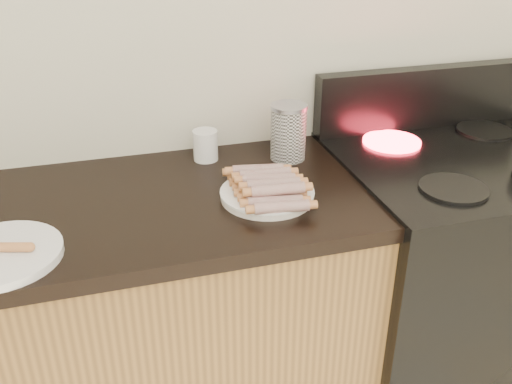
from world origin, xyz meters
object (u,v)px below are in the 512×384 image
object	(u,v)px
canister	(288,132)
main_plate	(267,196)
side_plate	(0,255)
stove	(447,283)
mug	(205,145)

from	to	relation	value
canister	main_plate	bearing A→B (deg)	-120.35
side_plate	canister	size ratio (longest dim) A/B	1.59
main_plate	stove	bearing A→B (deg)	5.04
stove	canister	distance (m)	0.76
stove	canister	xyz separation A→B (m)	(-0.51, 0.17, 0.53)
main_plate	mug	xyz separation A→B (m)	(-0.10, 0.29, 0.04)
stove	main_plate	world-z (taller)	main_plate
side_plate	main_plate	bearing A→B (deg)	9.57
mug	main_plate	bearing A→B (deg)	-70.36
mug	canister	bearing A→B (deg)	-13.45
main_plate	canister	distance (m)	0.28
main_plate	mug	world-z (taller)	mug
stove	mug	size ratio (longest dim) A/B	9.97
canister	mug	world-z (taller)	canister
stove	mug	bearing A→B (deg)	162.90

